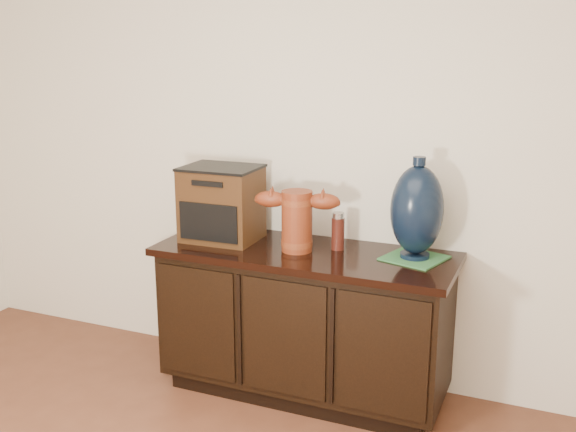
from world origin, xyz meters
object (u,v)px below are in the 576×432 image
at_px(tv_radio, 222,203).
at_px(spray_can, 338,231).
at_px(lamp_base, 417,210).
at_px(terracotta_vessel, 297,217).
at_px(sideboard, 304,321).

distance_m(tv_radio, spray_can, 0.61).
bearing_deg(spray_can, lamp_base, -0.33).
distance_m(terracotta_vessel, tv_radio, 0.43).
height_order(lamp_base, spray_can, lamp_base).
xyz_separation_m(sideboard, tv_radio, (-0.46, 0.02, 0.56)).
bearing_deg(tv_radio, lamp_base, 2.29).
height_order(tv_radio, lamp_base, lamp_base).
bearing_deg(sideboard, spray_can, 30.90).
bearing_deg(lamp_base, terracotta_vessel, -169.95).
bearing_deg(lamp_base, tv_radio, -176.30).
relative_size(tv_radio, lamp_base, 0.81).
distance_m(sideboard, tv_radio, 0.72).
xyz_separation_m(sideboard, spray_can, (0.14, 0.08, 0.46)).
bearing_deg(sideboard, tv_radio, 177.74).
bearing_deg(lamp_base, spray_can, 179.67).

